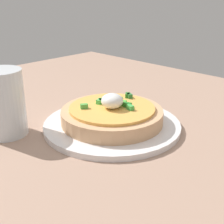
# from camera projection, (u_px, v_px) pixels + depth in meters

# --- Properties ---
(dining_table) EXTENTS (1.16, 0.79, 0.03)m
(dining_table) POSITION_uv_depth(u_px,v_px,m) (141.00, 129.00, 0.60)
(dining_table) COLOR tan
(dining_table) RESTS_ON ground
(plate) EXTENTS (0.25, 0.25, 0.01)m
(plate) POSITION_uv_depth(u_px,v_px,m) (112.00, 125.00, 0.56)
(plate) COLOR white
(plate) RESTS_ON dining_table
(pizza) EXTENTS (0.18, 0.18, 0.06)m
(pizza) POSITION_uv_depth(u_px,v_px,m) (112.00, 114.00, 0.56)
(pizza) COLOR tan
(pizza) RESTS_ON plate
(cup_far) EXTENTS (0.07, 0.07, 0.11)m
(cup_far) POSITION_uv_depth(u_px,v_px,m) (4.00, 107.00, 0.52)
(cup_far) COLOR silver
(cup_far) RESTS_ON dining_table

